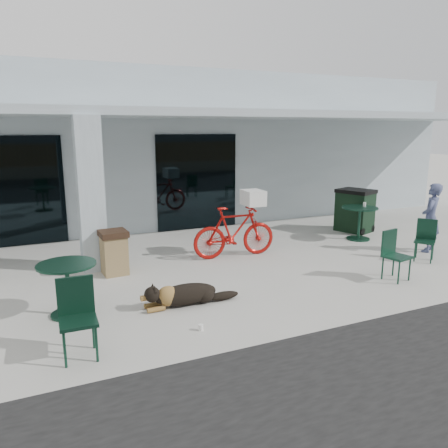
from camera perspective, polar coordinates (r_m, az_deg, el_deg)
name	(u,v)px	position (r m, az deg, el deg)	size (l,w,h in m)	color
ground	(203,295)	(7.76, -2.79, -9.28)	(80.00, 80.00, 0.00)	#B3B0A9
building	(110,147)	(15.46, -14.66, 9.73)	(22.00, 7.00, 4.50)	silver
storefront_glass_left	(3,192)	(11.82, -26.89, 3.70)	(2.80, 0.06, 2.70)	black
storefront_glass_right	(197,182)	(12.60, -3.53, 5.47)	(2.40, 0.06, 2.70)	black
column	(91,195)	(9.19, -17.02, 3.69)	(0.50, 0.50, 3.12)	silver
overhang	(145,113)	(10.65, -10.30, 14.07)	(22.00, 2.80, 0.18)	silver
bicycle	(234,232)	(9.83, 1.37, -1.02)	(0.55, 1.94, 1.17)	#A6110D
laundry_basket	(253,198)	(9.86, 3.83, 3.45)	(0.57, 0.42, 0.34)	white
dog	(186,293)	(7.31, -5.00, -8.98)	(1.23, 0.41, 0.41)	black
cup_near_dog	(201,327)	(6.50, -3.05, -13.34)	(0.07, 0.07, 0.09)	white
cafe_table_near	(68,289)	(7.26, -19.67, -8.05)	(0.90, 0.90, 0.84)	#133728
cafe_chair_near	(78,320)	(5.89, -18.51, -11.84)	(0.46, 0.50, 1.02)	#133728
cafe_table_far	(359,223)	(11.95, 17.22, 0.09)	(0.92, 0.92, 0.86)	#133728
cafe_chair_far_a	(397,256)	(8.98, 21.67, -3.91)	(0.43, 0.47, 0.96)	#133728
cafe_chair_far_b	(425,241)	(10.53, 24.76, -1.99)	(0.41, 0.45, 0.91)	#133728
person	(431,218)	(11.32, 25.39, 0.74)	(0.59, 0.39, 1.62)	#424A70
cup_on_table	(364,204)	(12.01, 17.87, 2.46)	(0.08, 0.08, 0.11)	white
trash_receptacle	(114,252)	(8.97, -14.15, -3.63)	(0.52, 0.52, 0.89)	olive
wheeled_bin	(355,210)	(12.85, 16.71, 1.71)	(0.74, 0.94, 1.19)	black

